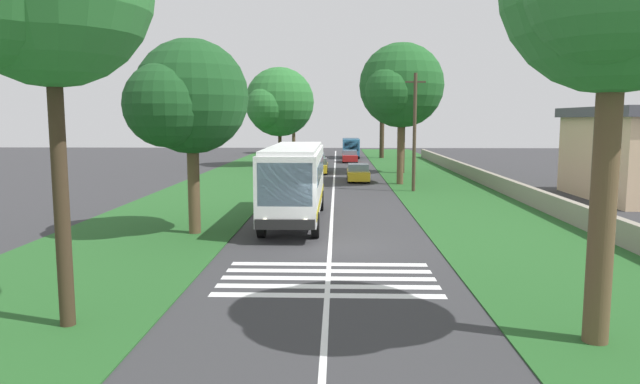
# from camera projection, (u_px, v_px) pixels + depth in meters

# --- Properties ---
(ground) EXTENTS (160.00, 160.00, 0.00)m
(ground) POSITION_uv_depth(u_px,v_px,m) (330.00, 247.00, 22.77)
(ground) COLOR #333335
(grass_verge_left) EXTENTS (120.00, 8.00, 0.04)m
(grass_verge_left) POSITION_uv_depth(u_px,v_px,m) (208.00, 196.00, 37.89)
(grass_verge_left) COLOR #235623
(grass_verge_left) RESTS_ON ground
(grass_verge_right) EXTENTS (120.00, 8.00, 0.04)m
(grass_verge_right) POSITION_uv_depth(u_px,v_px,m) (460.00, 197.00, 37.39)
(grass_verge_right) COLOR #235623
(grass_verge_right) RESTS_ON ground
(centre_line) EXTENTS (110.00, 0.16, 0.01)m
(centre_line) POSITION_uv_depth(u_px,v_px,m) (333.00, 197.00, 37.64)
(centre_line) COLOR silver
(centre_line) RESTS_ON ground
(coach_bus) EXTENTS (11.16, 2.62, 3.73)m
(coach_bus) POSITION_uv_depth(u_px,v_px,m) (295.00, 178.00, 28.32)
(coach_bus) COLOR white
(coach_bus) RESTS_ON ground
(zebra_crossing) EXTENTS (4.05, 6.80, 0.01)m
(zebra_crossing) POSITION_uv_depth(u_px,v_px,m) (328.00, 278.00, 18.33)
(zebra_crossing) COLOR silver
(zebra_crossing) RESTS_ON ground
(trailing_car_0) EXTENTS (4.30, 1.78, 1.43)m
(trailing_car_0) POSITION_uv_depth(u_px,v_px,m) (358.00, 173.00, 47.06)
(trailing_car_0) COLOR gold
(trailing_car_0) RESTS_ON ground
(trailing_car_1) EXTENTS (4.30, 1.78, 1.43)m
(trailing_car_1) POSITION_uv_depth(u_px,v_px,m) (318.00, 166.00, 53.97)
(trailing_car_1) COLOR gold
(trailing_car_1) RESTS_ON ground
(trailing_car_2) EXTENTS (4.30, 1.78, 1.43)m
(trailing_car_2) POSITION_uv_depth(u_px,v_px,m) (316.00, 159.00, 63.15)
(trailing_car_2) COLOR #145933
(trailing_car_2) RESTS_ON ground
(trailing_car_3) EXTENTS (4.30, 1.78, 1.43)m
(trailing_car_3) POSITION_uv_depth(u_px,v_px,m) (350.00, 156.00, 68.05)
(trailing_car_3) COLOR #B21E1E
(trailing_car_3) RESTS_ON ground
(trailing_minibus_0) EXTENTS (6.00, 2.14, 2.53)m
(trailing_minibus_0) POSITION_uv_depth(u_px,v_px,m) (351.00, 146.00, 75.04)
(trailing_minibus_0) COLOR teal
(trailing_minibus_0) RESTS_ON ground
(roadside_tree_left_1) EXTENTS (8.34, 7.39, 10.52)m
(roadside_tree_left_1) POSITION_uv_depth(u_px,v_px,m) (278.00, 103.00, 61.98)
(roadside_tree_left_1) COLOR #3D2D1E
(roadside_tree_left_1) RESTS_ON grass_verge_left
(roadside_tree_left_2) EXTENTS (5.98, 4.95, 8.40)m
(roadside_tree_left_2) POSITION_uv_depth(u_px,v_px,m) (187.00, 100.00, 24.70)
(roadside_tree_left_2) COLOR brown
(roadside_tree_left_2) RESTS_ON grass_verge_left
(roadside_tree_left_3) EXTENTS (6.25, 5.34, 9.12)m
(roadside_tree_left_3) POSITION_uv_depth(u_px,v_px,m) (293.00, 110.00, 84.50)
(roadside_tree_left_3) COLOR #4C3826
(roadside_tree_left_3) RESTS_ON grass_verge_left
(roadside_tree_right_0) EXTENTS (7.54, 6.40, 10.74)m
(roadside_tree_right_0) POSITION_uv_depth(u_px,v_px,m) (400.00, 88.00, 43.99)
(roadside_tree_right_0) COLOR brown
(roadside_tree_right_0) RESTS_ON grass_verge_right
(roadside_tree_right_1) EXTENTS (7.83, 6.62, 11.21)m
(roadside_tree_right_1) POSITION_uv_depth(u_px,v_px,m) (401.00, 89.00, 53.22)
(roadside_tree_right_1) COLOR #3D2D1E
(roadside_tree_right_1) RESTS_ON grass_verge_right
(roadside_tree_right_3) EXTENTS (5.61, 4.68, 10.27)m
(roadside_tree_right_3) POSITION_uv_depth(u_px,v_px,m) (381.00, 97.00, 74.01)
(roadside_tree_right_3) COLOR #3D2D1E
(roadside_tree_right_3) RESTS_ON grass_verge_right
(utility_pole) EXTENTS (0.24, 1.40, 8.11)m
(utility_pole) POSITION_uv_depth(u_px,v_px,m) (415.00, 131.00, 39.83)
(utility_pole) COLOR #473828
(utility_pole) RESTS_ON grass_verge_right
(roadside_wall) EXTENTS (70.00, 0.40, 1.05)m
(roadside_wall) POSITION_uv_depth(u_px,v_px,m) (492.00, 181.00, 42.18)
(roadside_wall) COLOR gray
(roadside_wall) RESTS_ON grass_verge_right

